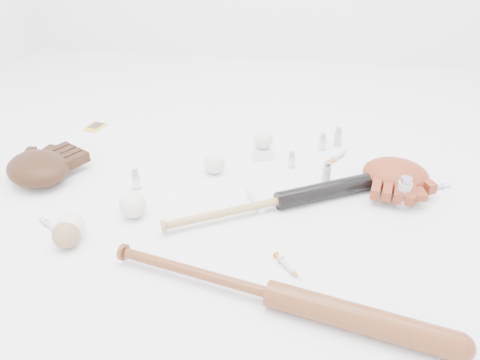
% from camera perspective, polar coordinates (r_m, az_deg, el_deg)
% --- Properties ---
extents(bat_dark, '(0.72, 0.45, 0.06)m').
position_cam_1_polar(bat_dark, '(1.48, 4.85, -2.53)').
color(bat_dark, black).
rests_on(bat_dark, ground).
extents(bat_wood, '(0.90, 0.25, 0.07)m').
position_cam_1_polar(bat_wood, '(1.17, 3.83, -13.68)').
color(bat_wood, brown).
rests_on(bat_wood, ground).
extents(glove_dark, '(0.38, 0.38, 0.10)m').
position_cam_1_polar(glove_dark, '(1.75, -23.43, 1.34)').
color(glove_dark, '#311A0D').
rests_on(glove_dark, ground).
extents(glove_tan, '(0.30, 0.30, 0.09)m').
position_cam_1_polar(glove_tan, '(1.67, 18.43, 0.68)').
color(glove_tan, maroon).
rests_on(glove_tan, ground).
extents(trading_card, '(0.08, 0.10, 0.00)m').
position_cam_1_polar(trading_card, '(2.10, -17.27, 6.19)').
color(trading_card, gold).
rests_on(trading_card, ground).
extents(pedestal, '(0.08, 0.08, 0.04)m').
position_cam_1_polar(pedestal, '(1.77, 2.80, 3.39)').
color(pedestal, white).
rests_on(pedestal, ground).
extents(baseball_on_pedestal, '(0.07, 0.07, 0.07)m').
position_cam_1_polar(baseball_on_pedestal, '(1.75, 2.84, 4.97)').
color(baseball_on_pedestal, silver).
rests_on(baseball_on_pedestal, pedestal).
extents(baseball_left, '(0.08, 0.08, 0.08)m').
position_cam_1_polar(baseball_left, '(1.48, -12.94, -2.98)').
color(baseball_left, silver).
rests_on(baseball_left, ground).
extents(baseball_upper, '(0.08, 0.08, 0.08)m').
position_cam_1_polar(baseball_upper, '(1.66, -3.17, 2.05)').
color(baseball_upper, silver).
rests_on(baseball_upper, ground).
extents(baseball_mid, '(0.08, 0.08, 0.08)m').
position_cam_1_polar(baseball_mid, '(1.44, -20.01, -5.36)').
color(baseball_mid, silver).
rests_on(baseball_mid, ground).
extents(baseball_aged, '(0.08, 0.08, 0.08)m').
position_cam_1_polar(baseball_aged, '(1.41, -20.43, -6.31)').
color(baseball_aged, olive).
rests_on(baseball_aged, ground).
extents(syringe_0, '(0.13, 0.09, 0.02)m').
position_cam_1_polar(syringe_0, '(1.52, -21.99, -5.27)').
color(syringe_0, '#ADBCC6').
rests_on(syringe_0, ground).
extents(syringe_1, '(0.10, 0.15, 0.02)m').
position_cam_1_polar(syringe_1, '(1.52, 1.71, -2.45)').
color(syringe_1, '#ADBCC6').
rests_on(syringe_1, ground).
extents(syringe_2, '(0.11, 0.14, 0.02)m').
position_cam_1_polar(syringe_2, '(1.81, 11.91, 2.87)').
color(syringe_2, '#ADBCC6').
rests_on(syringe_2, ground).
extents(syringe_3, '(0.10, 0.12, 0.02)m').
position_cam_1_polar(syringe_3, '(1.28, 5.82, -10.44)').
color(syringe_3, '#ADBCC6').
rests_on(syringe_3, ground).
extents(syringe_4, '(0.13, 0.07, 0.02)m').
position_cam_1_polar(syringe_4, '(1.71, 22.66, -0.84)').
color(syringe_4, '#ADBCC6').
rests_on(syringe_4, ground).
extents(vial_0, '(0.02, 0.02, 0.06)m').
position_cam_1_polar(vial_0, '(1.71, 6.33, 2.45)').
color(vial_0, '#AEB7BF').
rests_on(vial_0, ground).
extents(vial_1, '(0.03, 0.03, 0.07)m').
position_cam_1_polar(vial_1, '(1.84, 10.04, 4.58)').
color(vial_1, '#AEB7BF').
rests_on(vial_1, ground).
extents(vial_2, '(0.03, 0.03, 0.08)m').
position_cam_1_polar(vial_2, '(1.64, 10.50, 0.96)').
color(vial_2, '#AEB7BF').
rests_on(vial_2, ground).
extents(vial_3, '(0.04, 0.04, 0.10)m').
position_cam_1_polar(vial_3, '(1.57, 19.35, -1.37)').
color(vial_3, '#AEB7BF').
rests_on(vial_3, ground).
extents(vial_4, '(0.03, 0.03, 0.07)m').
position_cam_1_polar(vial_4, '(1.61, -12.58, 0.03)').
color(vial_4, '#AEB7BF').
rests_on(vial_4, ground).
extents(vial_5, '(0.03, 0.03, 0.08)m').
position_cam_1_polar(vial_5, '(1.88, 11.85, 5.16)').
color(vial_5, '#AEB7BF').
rests_on(vial_5, ground).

